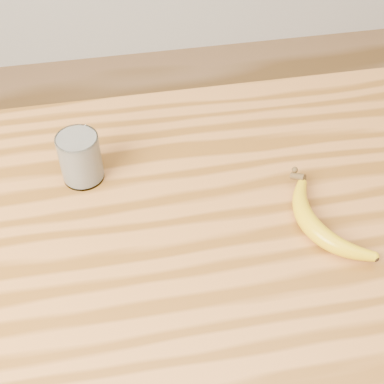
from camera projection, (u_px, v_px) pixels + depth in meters
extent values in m
cube|color=#AE6B30|center=(261.00, 240.00, 0.87)|extent=(1.20, 0.80, 0.04)
cylinder|color=brown|center=(3.00, 277.00, 1.36)|extent=(0.06, 0.06, 0.86)
cylinder|color=white|center=(80.00, 158.00, 0.91)|extent=(0.07, 0.07, 0.09)
torus|color=white|center=(76.00, 138.00, 0.87)|extent=(0.07, 0.07, 0.00)
cylinder|color=beige|center=(80.00, 158.00, 0.90)|extent=(0.07, 0.07, 0.09)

